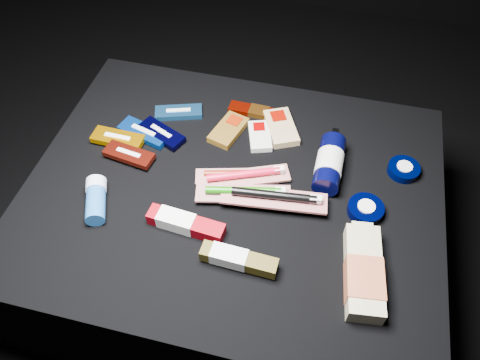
% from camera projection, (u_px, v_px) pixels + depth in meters
% --- Properties ---
extents(ground, '(3.00, 3.00, 0.00)m').
position_uv_depth(ground, '(234.00, 267.00, 1.43)').
color(ground, black).
rests_on(ground, ground).
extents(cloth_table, '(0.98, 0.78, 0.40)m').
position_uv_depth(cloth_table, '(234.00, 232.00, 1.27)').
color(cloth_table, black).
rests_on(cloth_table, ground).
extents(luna_bar_0, '(0.13, 0.08, 0.02)m').
position_uv_depth(luna_bar_0, '(179.00, 112.00, 1.26)').
color(luna_bar_0, '#1C558E').
rests_on(luna_bar_0, cloth_table).
extents(luna_bar_1, '(0.15, 0.09, 0.02)m').
position_uv_depth(luna_bar_1, '(144.00, 132.00, 1.21)').
color(luna_bar_1, '#0B43AD').
rests_on(luna_bar_1, cloth_table).
extents(luna_bar_2, '(0.14, 0.10, 0.02)m').
position_uv_depth(luna_bar_2, '(162.00, 133.00, 1.21)').
color(luna_bar_2, black).
rests_on(luna_bar_2, cloth_table).
extents(luna_bar_3, '(0.13, 0.05, 0.02)m').
position_uv_depth(luna_bar_3, '(118.00, 139.00, 1.19)').
color(luna_bar_3, '#D88900').
rests_on(luna_bar_3, cloth_table).
extents(luna_bar_4, '(0.13, 0.07, 0.02)m').
position_uv_depth(luna_bar_4, '(129.00, 155.00, 1.15)').
color(luna_bar_4, maroon).
rests_on(luna_bar_4, cloth_table).
extents(clif_bar_0, '(0.09, 0.13, 0.02)m').
position_uv_depth(clif_bar_0, '(229.00, 129.00, 1.22)').
color(clif_bar_0, '#5B3F11').
rests_on(clif_bar_0, cloth_table).
extents(clif_bar_1, '(0.08, 0.11, 0.02)m').
position_uv_depth(clif_bar_1, '(260.00, 135.00, 1.21)').
color(clif_bar_1, silver).
rests_on(clif_bar_1, cloth_table).
extents(clif_bar_2, '(0.11, 0.14, 0.02)m').
position_uv_depth(clif_bar_2, '(281.00, 126.00, 1.23)').
color(clif_bar_2, tan).
rests_on(clif_bar_2, cloth_table).
extents(power_bar, '(0.12, 0.04, 0.02)m').
position_uv_depth(power_bar, '(254.00, 111.00, 1.27)').
color(power_bar, '#7F0F03').
rests_on(power_bar, cloth_table).
extents(lotion_bottle, '(0.07, 0.20, 0.06)m').
position_uv_depth(lotion_bottle, '(329.00, 164.00, 1.12)').
color(lotion_bottle, black).
rests_on(lotion_bottle, cloth_table).
extents(cream_tin_upper, '(0.08, 0.08, 0.02)m').
position_uv_depth(cream_tin_upper, '(404.00, 169.00, 1.13)').
color(cream_tin_upper, black).
rests_on(cream_tin_upper, cloth_table).
extents(cream_tin_lower, '(0.08, 0.08, 0.03)m').
position_uv_depth(cream_tin_lower, '(365.00, 209.00, 1.06)').
color(cream_tin_lower, black).
rests_on(cream_tin_lower, cloth_table).
extents(bodywash_bottle, '(0.09, 0.22, 0.04)m').
position_uv_depth(bodywash_bottle, '(364.00, 273.00, 0.95)').
color(bodywash_bottle, tan).
rests_on(bodywash_bottle, cloth_table).
extents(deodorant_stick, '(0.09, 0.12, 0.05)m').
position_uv_depth(deodorant_stick, '(96.00, 199.00, 1.06)').
color(deodorant_stick, '#1F589D').
rests_on(deodorant_stick, cloth_table).
extents(toothbrush_pack_0, '(0.20, 0.10, 0.02)m').
position_uv_depth(toothbrush_pack_0, '(238.00, 175.00, 1.13)').
color(toothbrush_pack_0, '#B6AEA8').
rests_on(toothbrush_pack_0, cloth_table).
extents(toothbrush_pack_1, '(0.22, 0.13, 0.02)m').
position_uv_depth(toothbrush_pack_1, '(245.00, 176.00, 1.11)').
color(toothbrush_pack_1, '#ABA59F').
rests_on(toothbrush_pack_1, cloth_table).
extents(toothbrush_pack_2, '(0.23, 0.10, 0.02)m').
position_uv_depth(toothbrush_pack_2, '(245.00, 192.00, 1.07)').
color(toothbrush_pack_2, '#B2ADA7').
rests_on(toothbrush_pack_2, cloth_table).
extents(toothbrush_pack_3, '(0.25, 0.08, 0.03)m').
position_uv_depth(toothbrush_pack_3, '(275.00, 197.00, 1.06)').
color(toothbrush_pack_3, '#A49F98').
rests_on(toothbrush_pack_3, cloth_table).
extents(toothpaste_carton_red, '(0.18, 0.05, 0.03)m').
position_uv_depth(toothpaste_carton_red, '(183.00, 223.00, 1.03)').
color(toothpaste_carton_red, maroon).
rests_on(toothpaste_carton_red, cloth_table).
extents(toothpaste_carton_green, '(0.16, 0.04, 0.03)m').
position_uv_depth(toothpaste_carton_green, '(235.00, 258.00, 0.97)').
color(toothpaste_carton_green, '#3C330D').
rests_on(toothpaste_carton_green, cloth_table).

